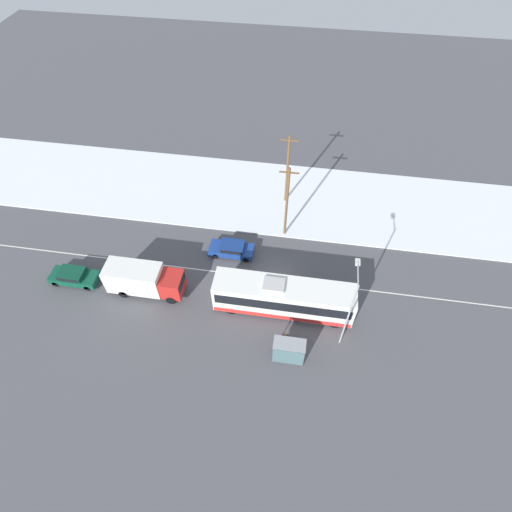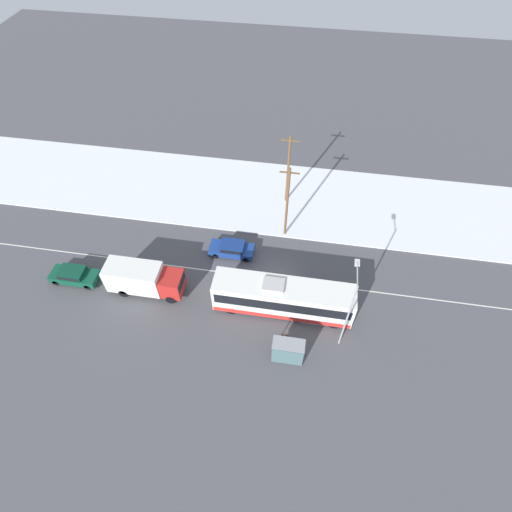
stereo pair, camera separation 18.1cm
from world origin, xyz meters
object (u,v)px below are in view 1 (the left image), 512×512
object	(u,v)px
city_bus	(284,297)
bus_shelter	(289,351)
box_truck	(143,279)
streetlamp	(350,304)
utility_pole_snowlot	(287,169)
pedestrian_at_stop	(285,338)
utility_pole_roadside	(287,202)
sedan_car	(232,249)
parked_car_near_truck	(74,276)

from	to	relation	value
city_bus	bus_shelter	bearing A→B (deg)	-78.96
city_bus	box_truck	world-z (taller)	city_bus
streetlamp	utility_pole_snowlot	size ratio (longest dim) A/B	0.98
pedestrian_at_stop	utility_pole_snowlot	world-z (taller)	utility_pole_snowlot
streetlamp	utility_pole_roadside	size ratio (longest dim) A/B	0.97
box_truck	utility_pole_snowlot	size ratio (longest dim) A/B	0.82
pedestrian_at_stop	city_bus	bearing A→B (deg)	99.16
streetlamp	utility_pole_snowlot	world-z (taller)	utility_pole_snowlot
pedestrian_at_stop	streetlamp	size ratio (longest dim) A/B	0.21
utility_pole_roadside	city_bus	bearing A→B (deg)	-84.92
streetlamp	pedestrian_at_stop	bearing A→B (deg)	-163.89
city_bus	utility_pole_roadside	distance (m)	9.49
sedan_car	bus_shelter	bearing A→B (deg)	122.21
box_truck	pedestrian_at_stop	distance (m)	13.66
parked_car_near_truck	pedestrian_at_stop	world-z (taller)	pedestrian_at_stop
city_bus	utility_pole_roadside	xyz separation A→B (m)	(-0.81, 9.07, 2.68)
city_bus	streetlamp	size ratio (longest dim) A/B	1.47
parked_car_near_truck	utility_pole_snowlot	world-z (taller)	utility_pole_snowlot
city_bus	streetlamp	world-z (taller)	streetlamp
utility_pole_roadside	utility_pole_snowlot	distance (m)	5.09
city_bus	sedan_car	xyz separation A→B (m)	(-5.66, 5.61, -0.98)
city_bus	box_truck	distance (m)	12.62
sedan_car	streetlamp	world-z (taller)	streetlamp
parked_car_near_truck	streetlamp	size ratio (longest dim) A/B	0.54
city_bus	parked_car_near_truck	bearing A→B (deg)	179.84
streetlamp	utility_pole_roadside	xyz separation A→B (m)	(-5.90, 11.21, -0.69)
sedan_car	utility_pole_snowlot	xyz separation A→B (m)	(4.38, 8.53, 3.61)
bus_shelter	utility_pole_snowlot	xyz separation A→B (m)	(-2.23, 19.02, 2.70)
utility_pole_snowlot	parked_car_near_truck	bearing A→B (deg)	-142.34
city_bus	utility_pole_snowlot	xyz separation A→B (m)	(-1.28, 14.14, 2.63)
box_truck	pedestrian_at_stop	bearing A→B (deg)	-15.05
sedan_car	parked_car_near_truck	xyz separation A→B (m)	(-13.87, -5.55, 0.02)
box_truck	bus_shelter	distance (m)	14.45
city_bus	box_truck	size ratio (longest dim) A/B	1.75
city_bus	box_truck	bearing A→B (deg)	179.59
utility_pole_snowlot	pedestrian_at_stop	bearing A→B (deg)	-84.05
sedan_car	bus_shelter	xyz separation A→B (m)	(6.61, -10.49, 0.91)
city_bus	utility_pole_roadside	size ratio (longest dim) A/B	1.42
city_bus	parked_car_near_truck	distance (m)	19.55
sedan_car	parked_car_near_truck	distance (m)	14.94
utility_pole_snowlot	bus_shelter	bearing A→B (deg)	-83.31
box_truck	bus_shelter	bearing A→B (deg)	-20.14
parked_car_near_truck	utility_pole_roadside	xyz separation A→B (m)	(18.72, 9.02, 3.64)
utility_pole_roadside	pedestrian_at_stop	bearing A→B (deg)	-83.79
sedan_car	utility_pole_snowlot	world-z (taller)	utility_pole_snowlot
sedan_car	city_bus	bearing A→B (deg)	135.26
parked_car_near_truck	utility_pole_snowlot	bearing A→B (deg)	37.66
parked_car_near_truck	streetlamp	distance (m)	25.10
parked_car_near_truck	box_truck	bearing A→B (deg)	0.31
streetlamp	bus_shelter	bearing A→B (deg)	-146.47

